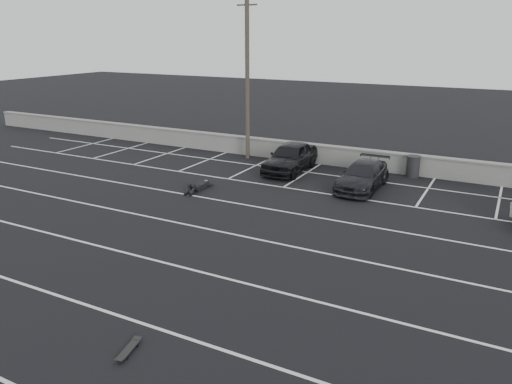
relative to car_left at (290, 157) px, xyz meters
The scene contains 9 objects.
ground 11.80m from the car_left, 90.53° to the right, with size 120.00×120.00×0.00m, color black.
seawall 2.24m from the car_left, 92.78° to the left, with size 50.00×0.45×1.06m.
stall_lines 7.41m from the car_left, 91.49° to the right, with size 36.00×20.05×0.01m.
car_left is the anchor object (origin of this frame).
car_right 4.35m from the car_left, 16.48° to the right, with size 1.70×4.19×1.22m, color black.
utility_pole 5.17m from the car_left, 156.56° to the left, with size 1.18×0.24×8.84m.
trash_bin 6.12m from the car_left, 17.37° to the left, with size 0.88×0.88×1.07m.
person 5.28m from the car_left, 117.68° to the right, with size 1.22×2.54×0.49m, color black, non-canonical shape.
skateboard 16.14m from the car_left, 78.95° to the right, with size 0.36×0.79×0.09m.
Camera 1 is at (10.19, -11.19, 6.84)m, focal length 35.00 mm.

